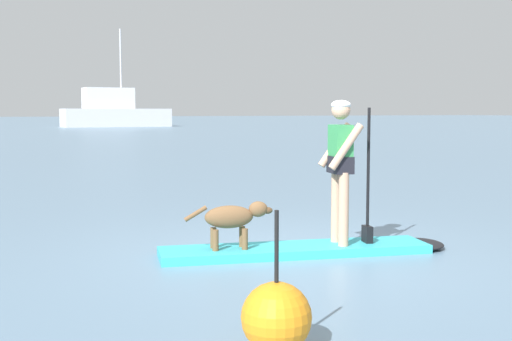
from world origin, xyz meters
name	(u,v)px	position (x,y,z in m)	size (l,w,h in m)	color
ground_plane	(295,254)	(0.00, 0.00, 0.00)	(400.00, 400.00, 0.00)	slate
paddleboard	(314,249)	(0.22, -0.06, 0.05)	(3.48, 1.49, 0.10)	#33B2BF
person_paddler	(342,161)	(0.54, -0.14, 1.08)	(0.66, 0.56, 1.69)	tan
dog	(233,218)	(-0.71, 0.19, 0.45)	(1.01, 0.37, 0.53)	brown
moored_boat_starboard	(114,112)	(14.84, 62.85, 1.55)	(11.26, 3.47, 10.34)	silver
marker_buoy	(276,317)	(-1.72, -2.65, 0.25)	(0.49, 0.49, 0.99)	orange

